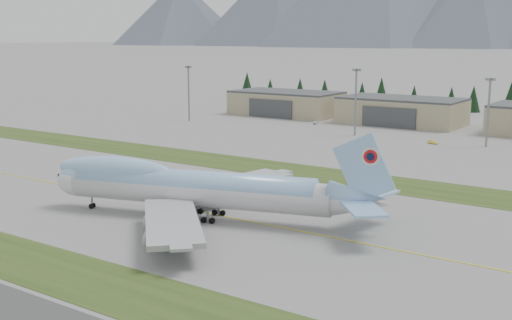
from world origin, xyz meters
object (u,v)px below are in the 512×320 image
Objects in this scene: service_vehicle_a at (316,124)px; service_vehicle_b at (433,144)px; hangar_center at (402,111)px; hangar_left at (286,103)px; boeing_747_freighter at (194,187)px.

service_vehicle_b is at bearing -34.68° from service_vehicle_a.
hangar_center reaches higher than service_vehicle_b.
hangar_left is 92.36m from service_vehicle_b.
boeing_747_freighter is at bearing -64.32° from hangar_left.
hangar_left and hangar_center have the same top height.
boeing_747_freighter is 142.11m from service_vehicle_a.
service_vehicle_a is at bearing 92.49° from service_vehicle_b.
service_vehicle_b is (56.03, -21.23, 0.00)m from service_vehicle_a.
hangar_left is at bearing 180.00° from hangar_center.
boeing_747_freighter reaches higher than hangar_left.
hangar_left is at bearing 86.75° from service_vehicle_b.
boeing_747_freighter reaches higher than service_vehicle_b.
boeing_747_freighter is 170.57m from hangar_left.
hangar_center is (55.00, 0.00, 0.00)m from hangar_left.
hangar_center is at bearing 0.00° from hangar_left.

